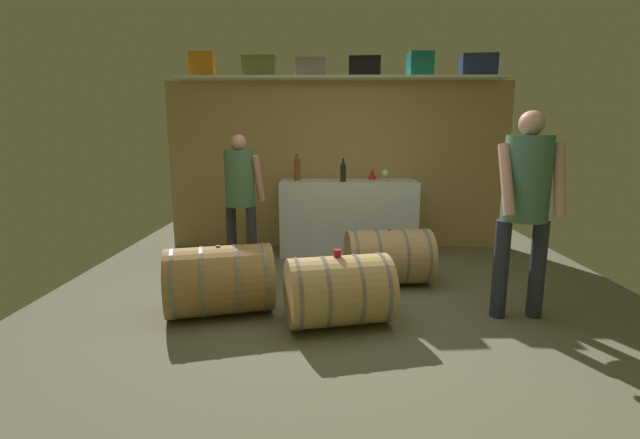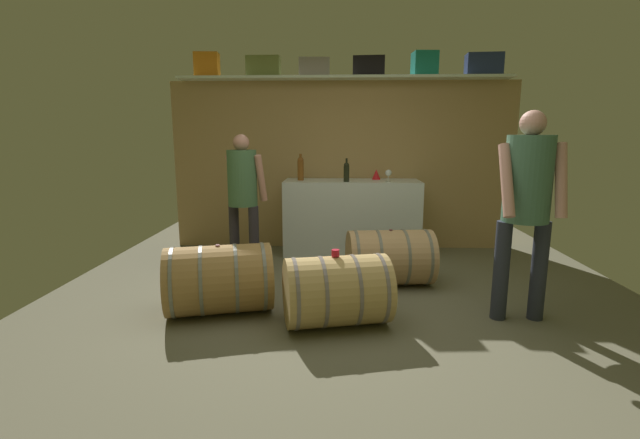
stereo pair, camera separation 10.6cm
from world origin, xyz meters
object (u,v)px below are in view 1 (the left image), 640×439
at_px(toolcase_navy, 478,65).
at_px(work_cabinet, 348,217).
at_px(toolcase_teal, 420,64).
at_px(red_funnel, 372,174).
at_px(wine_barrel_flank, 219,280).
at_px(toolcase_grey, 310,68).
at_px(wine_bottle_amber, 297,168).
at_px(wine_barrel_far, 388,257).
at_px(winemaker_pouring, 240,188).
at_px(wine_barrel_near, 339,291).
at_px(toolcase_black, 365,67).
at_px(wine_glass, 385,173).
at_px(toolcase_olive, 259,66).
at_px(wine_bottle_dark, 343,171).
at_px(tasting_cup, 337,253).
at_px(toolcase_orange, 202,65).
at_px(visitor_tasting, 526,194).

bearing_deg(toolcase_navy, work_cabinet, -168.62).
distance_m(toolcase_teal, red_funnel, 1.46).
bearing_deg(wine_barrel_flank, toolcase_grey, 57.61).
relative_size(work_cabinet, wine_bottle_amber, 5.14).
relative_size(red_funnel, wine_barrel_far, 0.14).
bearing_deg(winemaker_pouring, wine_barrel_near, -29.27).
relative_size(toolcase_black, wine_barrel_near, 0.42).
xyz_separation_m(toolcase_teal, toolcase_navy, (0.72, 0.00, -0.01)).
bearing_deg(wine_bottle_amber, toolcase_black, 14.74).
xyz_separation_m(wine_glass, wine_barrel_flank, (-1.61, -1.87, -0.74)).
bearing_deg(wine_barrel_near, toolcase_olive, 98.24).
bearing_deg(winemaker_pouring, wine_bottle_dark, 53.58).
bearing_deg(tasting_cup, toolcase_teal, 66.23).
xyz_separation_m(toolcase_black, work_cabinet, (-0.19, -0.20, -1.86)).
height_order(toolcase_orange, work_cabinet, toolcase_orange).
height_order(toolcase_teal, tasting_cup, toolcase_teal).
relative_size(toolcase_navy, work_cabinet, 0.25).
bearing_deg(toolcase_olive, wine_glass, -11.83).
bearing_deg(toolcase_navy, wine_glass, -159.35).
xyz_separation_m(toolcase_teal, winemaker_pouring, (-2.09, -0.97, -1.43)).
distance_m(toolcase_orange, work_cabinet, 2.63).
bearing_deg(toolcase_orange, toolcase_teal, -4.05).
relative_size(toolcase_grey, red_funnel, 2.91).
height_order(toolcase_olive, wine_barrel_near, toolcase_olive).
xyz_separation_m(toolcase_grey, toolcase_teal, (1.36, 0.00, 0.04)).
height_order(wine_barrel_near, visitor_tasting, visitor_tasting).
height_order(toolcase_navy, wine_bottle_amber, toolcase_navy).
bearing_deg(red_funnel, wine_barrel_near, -101.74).
xyz_separation_m(toolcase_orange, red_funnel, (2.14, -0.06, -1.35)).
bearing_deg(wine_glass, toolcase_black, 125.18).
bearing_deg(wine_bottle_amber, toolcase_teal, 8.26).
relative_size(toolcase_grey, wine_glass, 2.52).
bearing_deg(toolcase_navy, visitor_tasting, -92.84).
bearing_deg(toolcase_teal, tasting_cup, -117.62).
bearing_deg(tasting_cup, visitor_tasting, 6.50).
bearing_deg(wine_barrel_far, toolcase_teal, 63.65).
bearing_deg(wine_barrel_far, toolcase_olive, 129.83).
relative_size(wine_glass, red_funnel, 1.16).
distance_m(wine_barrel_far, tasting_cup, 1.18).
distance_m(toolcase_olive, wine_bottle_dark, 1.68).
bearing_deg(wine_barrel_flank, visitor_tasting, -15.84).
xyz_separation_m(red_funnel, wine_barrel_far, (0.04, -1.36, -0.71)).
bearing_deg(wine_bottle_dark, wine_bottle_amber, 166.91).
bearing_deg(winemaker_pouring, wine_glass, 46.01).
distance_m(toolcase_teal, work_cabinet, 2.08).
bearing_deg(toolcase_navy, wine_bottle_dark, -163.81).
bearing_deg(toolcase_navy, toolcase_olive, -175.75).
bearing_deg(winemaker_pouring, wine_barrel_far, 9.18).
xyz_separation_m(toolcase_orange, toolcase_navy, (3.42, 0.00, -0.02)).
distance_m(toolcase_olive, wine_barrel_flank, 3.00).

